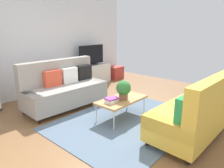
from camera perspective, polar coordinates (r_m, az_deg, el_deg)
ground_plane at (r=4.30m, az=1.39°, el=-9.87°), size 7.68×7.68×0.00m
wall_far at (r=6.09m, az=-19.43°, el=10.92°), size 6.40×0.12×2.90m
area_rug at (r=4.25m, az=4.27°, el=-10.12°), size 2.90×2.20×0.01m
couch_beige at (r=4.99m, az=-13.02°, el=-1.13°), size 1.94×0.93×1.10m
couch_green at (r=3.83m, az=22.32°, el=-7.09°), size 1.93×0.91×1.10m
coffee_table at (r=4.26m, az=2.64°, el=-4.44°), size 1.10×0.56×0.42m
tv_console at (r=6.92m, az=-5.62°, el=2.67°), size 1.40×0.44×0.64m
tv at (r=6.79m, az=-5.64°, el=7.86°), size 1.00×0.20×0.64m
storage_trunk at (r=7.65m, az=0.97°, el=3.20°), size 0.52×0.40×0.44m
potted_plant at (r=4.15m, az=3.17°, el=-1.40°), size 0.30×0.30×0.39m
table_book_0 at (r=4.03m, az=-0.07°, el=-4.91°), size 0.26×0.21×0.03m
table_book_1 at (r=4.02m, az=-0.07°, el=-4.45°), size 0.26×0.21×0.03m
table_book_2 at (r=4.01m, az=-0.07°, el=-4.00°), size 0.27×0.22×0.03m
vase_0 at (r=6.51m, az=-9.76°, el=5.26°), size 0.08×0.08×0.15m
bottle_0 at (r=6.52m, az=-8.32°, el=5.73°), size 0.05×0.05×0.24m
bottle_1 at (r=6.59m, az=-7.66°, el=5.46°), size 0.05×0.05×0.15m
bottle_2 at (r=6.65m, az=-7.03°, el=5.61°), size 0.06×0.06×0.15m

